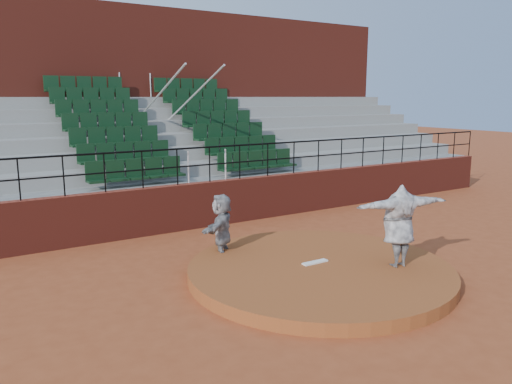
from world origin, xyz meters
The scene contains 9 objects.
ground centered at (0.00, 0.00, 0.00)m, with size 90.00×90.00×0.00m, color brown.
pitchers_mound centered at (0.00, 0.00, 0.12)m, with size 5.50×5.50×0.25m, color brown.
pitching_rubber centered at (0.00, 0.15, 0.27)m, with size 0.60×0.15×0.03m, color white.
boundary_wall centered at (0.00, 5.00, 0.65)m, with size 24.00×0.30×1.30m, color maroon.
wall_railing centered at (0.00, 5.00, 2.03)m, with size 24.04×0.05×1.03m.
seating_deck centered at (0.00, 8.65, 1.43)m, with size 24.00×5.97×4.63m.
press_box_facade centered at (0.00, 12.60, 3.55)m, with size 24.00×3.00×7.10m, color maroon.
pitcher centered at (1.34, -0.89, 1.11)m, with size 2.11×0.58×1.72m, color black.
fielder centered at (-1.24, 1.99, 0.78)m, with size 1.45×0.46×1.57m, color black.
Camera 1 is at (-6.43, -7.72, 3.71)m, focal length 35.00 mm.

